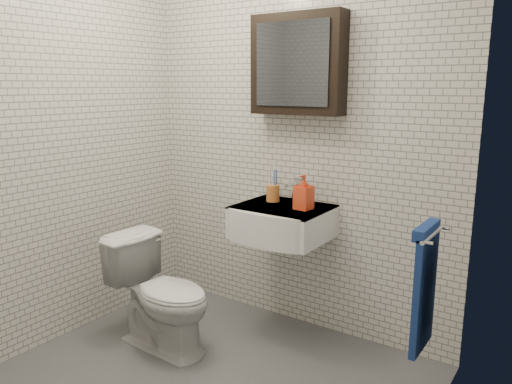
{
  "coord_description": "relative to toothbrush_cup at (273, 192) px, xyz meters",
  "views": [
    {
      "loc": [
        1.6,
        -1.78,
        1.58
      ],
      "look_at": [
        0.07,
        0.45,
        1.0
      ],
      "focal_mm": 35.0,
      "sensor_mm": 36.0,
      "label": 1
    }
  ],
  "objects": [
    {
      "name": "faucet",
      "position": [
        0.12,
        0.08,
        0.01
      ],
      "size": [
        0.06,
        0.2,
        0.15
      ],
      "color": "silver",
      "rests_on": "washbasin"
    },
    {
      "name": "toothbrush_cup",
      "position": [
        0.0,
        0.0,
        0.0
      ],
      "size": [
        0.1,
        0.1,
        0.23
      ],
      "rotation": [
        0.0,
        0.0,
        -0.26
      ],
      "color": "orange",
      "rests_on": "washbasin"
    },
    {
      "name": "washbasin",
      "position": [
        0.12,
        -0.12,
        -0.15
      ],
      "size": [
        0.55,
        0.5,
        0.2
      ],
      "color": "white",
      "rests_on": "room_shell"
    },
    {
      "name": "toilet",
      "position": [
        -0.39,
        -0.63,
        -0.56
      ],
      "size": [
        0.69,
        0.42,
        0.69
      ],
      "primitive_type": "imported",
      "rotation": [
        0.0,
        0.0,
        1.52
      ],
      "color": "white",
      "rests_on": "ground"
    },
    {
      "name": "mirror_cabinet",
      "position": [
        0.12,
        0.07,
        0.79
      ],
      "size": [
        0.6,
        0.15,
        0.6
      ],
      "color": "black",
      "rests_on": "room_shell"
    },
    {
      "name": "towel_rail",
      "position": [
        1.12,
        -0.5,
        -0.18
      ],
      "size": [
        0.09,
        0.3,
        0.58
      ],
      "color": "silver",
      "rests_on": "room_shell"
    },
    {
      "name": "soap_bottle",
      "position": [
        0.26,
        -0.07,
        0.05
      ],
      "size": [
        0.1,
        0.11,
        0.21
      ],
      "primitive_type": "imported",
      "rotation": [
        0.0,
        0.0,
        -0.09
      ],
      "color": "orange",
      "rests_on": "washbasin"
    },
    {
      "name": "room_shell",
      "position": [
        0.07,
        -0.85,
        0.56
      ],
      "size": [
        2.22,
        2.02,
        2.51
      ],
      "color": "silver",
      "rests_on": "ground"
    }
  ]
}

